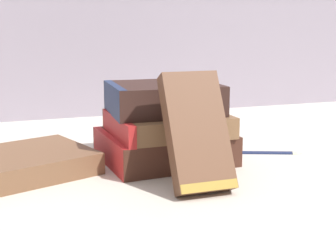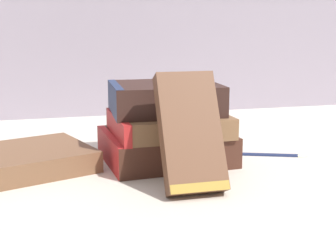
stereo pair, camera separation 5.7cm
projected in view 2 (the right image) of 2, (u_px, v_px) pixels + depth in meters
ground_plane at (152, 162)px, 0.76m from camera, size 3.00×3.00×0.00m
book_flat_bottom at (162, 146)px, 0.77m from camera, size 0.21×0.18×0.05m
book_flat_middle at (166, 124)px, 0.75m from camera, size 0.18×0.16×0.03m
book_flat_top at (161, 98)px, 0.75m from camera, size 0.18×0.15×0.05m
book_side_left at (6, 162)px, 0.70m from camera, size 0.27×0.23×0.03m
book_leaning_front at (191, 136)px, 0.62m from camera, size 0.08×0.10×0.16m
pocket_watch at (180, 81)px, 0.76m from camera, size 0.05×0.05×0.01m
reading_glasses at (130, 143)px, 0.88m from camera, size 0.11×0.08×0.00m
fountain_pen at (263, 153)px, 0.80m from camera, size 0.14×0.06×0.01m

